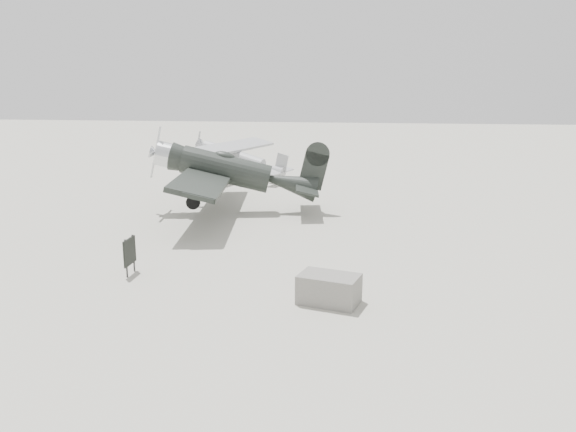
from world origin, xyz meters
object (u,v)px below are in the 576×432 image
(equipment_block, at_px, (329,289))
(sign_board, at_px, (130,252))
(highwing_monoplane, at_px, (237,154))
(lowwing_monoplane, at_px, (234,172))

(equipment_block, distance_m, sign_board, 7.20)
(highwing_monoplane, distance_m, equipment_block, 23.07)
(sign_board, bearing_deg, lowwing_monoplane, 82.29)
(lowwing_monoplane, distance_m, highwing_monoplane, 10.14)
(lowwing_monoplane, distance_m, equipment_block, 13.16)
(equipment_block, bearing_deg, highwing_monoplane, 110.13)
(lowwing_monoplane, distance_m, sign_board, 10.25)
(sign_board, bearing_deg, equipment_block, -13.73)
(lowwing_monoplane, bearing_deg, equipment_block, -71.73)
(lowwing_monoplane, height_order, equipment_block, lowwing_monoplane)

